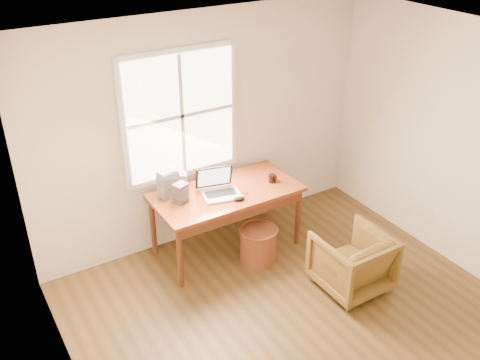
# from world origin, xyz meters

# --- Properties ---
(room_shell) EXTENTS (4.04, 4.54, 2.64)m
(room_shell) POSITION_xyz_m (-0.02, 0.16, 1.32)
(room_shell) COLOR brown
(room_shell) RESTS_ON ground
(desk) EXTENTS (1.60, 0.80, 0.04)m
(desk) POSITION_xyz_m (0.00, 1.80, 0.73)
(desk) COLOR brown
(desk) RESTS_ON room_shell
(armchair) EXTENTS (0.67, 0.69, 0.63)m
(armchair) POSITION_xyz_m (0.75, 0.56, 0.31)
(armchair) COLOR brown
(armchair) RESTS_ON room_shell
(wicker_stool) EXTENTS (0.48, 0.48, 0.40)m
(wicker_stool) POSITION_xyz_m (0.18, 1.42, 0.20)
(wicker_stool) COLOR brown
(wicker_stool) RESTS_ON room_shell
(laptop) EXTENTS (0.47, 0.48, 0.29)m
(laptop) POSITION_xyz_m (-0.09, 1.73, 0.89)
(laptop) COLOR silver
(laptop) RESTS_ON desk
(mouse) EXTENTS (0.13, 0.09, 0.04)m
(mouse) POSITION_xyz_m (0.02, 1.56, 0.77)
(mouse) COLOR black
(mouse) RESTS_ON desk
(coffee_mug) EXTENTS (0.10, 0.10, 0.09)m
(coffee_mug) POSITION_xyz_m (0.54, 1.71, 0.80)
(coffee_mug) COLOR black
(coffee_mug) RESTS_ON desk
(cd_stack_a) EXTENTS (0.16, 0.16, 0.25)m
(cd_stack_a) POSITION_xyz_m (-0.47, 2.12, 0.88)
(cd_stack_a) COLOR silver
(cd_stack_a) RESTS_ON desk
(cd_stack_b) EXTENTS (0.17, 0.16, 0.21)m
(cd_stack_b) POSITION_xyz_m (-0.51, 1.85, 0.86)
(cd_stack_b) COLOR #28282D
(cd_stack_b) RESTS_ON desk
(cd_stack_c) EXTENTS (0.17, 0.16, 0.31)m
(cd_stack_c) POSITION_xyz_m (-0.61, 2.01, 0.91)
(cd_stack_c) COLOR #ACAAB9
(cd_stack_c) RESTS_ON desk
(cd_stack_d) EXTENTS (0.18, 0.17, 0.18)m
(cd_stack_d) POSITION_xyz_m (-0.40, 2.11, 0.84)
(cd_stack_d) COLOR #B6BBC2
(cd_stack_d) RESTS_ON desk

